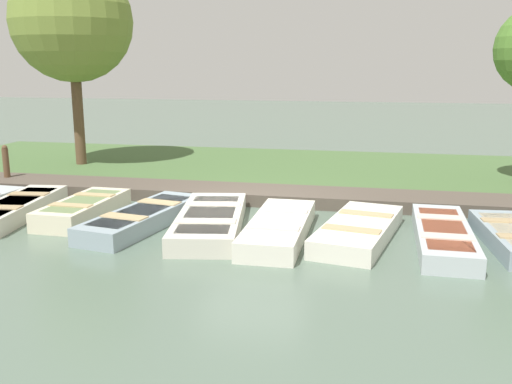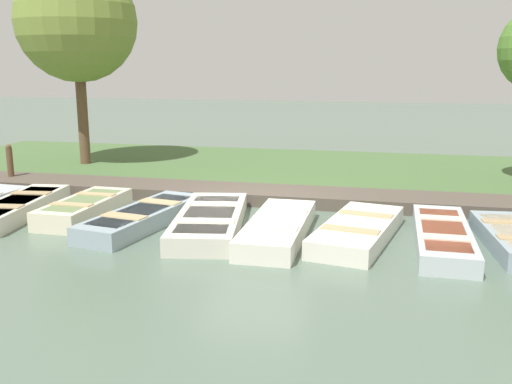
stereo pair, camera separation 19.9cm
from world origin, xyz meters
TOP-DOWN VIEW (x-y plane):
  - ground_plane at (0.00, 0.00)m, footprint 80.00×80.00m
  - shore_bank at (-5.00, 0.00)m, footprint 8.00×24.00m
  - dock_walkway at (-1.12, 0.00)m, footprint 1.40×18.66m
  - rowboat_1 at (1.50, -5.00)m, footprint 3.41×1.34m
  - rowboat_2 at (1.29, -3.48)m, footprint 2.65×1.06m
  - rowboat_3 at (1.60, -1.97)m, footprint 3.56×1.59m
  - rowboat_4 at (1.58, -0.53)m, footprint 3.74×1.83m
  - rowboat_5 at (1.79, 0.92)m, footprint 3.34×1.05m
  - rowboat_6 at (1.59, 2.44)m, footprint 3.32×1.75m
  - rowboat_7 at (1.60, 3.99)m, footprint 3.50×1.02m
  - mooring_post_near at (-1.19, -7.06)m, footprint 0.17×0.17m
  - park_tree_far_left at (-4.47, -6.65)m, footprint 3.74×3.74m

SIDE VIEW (x-z plane):
  - ground_plane at x=0.00m, z-range 0.00..0.00m
  - shore_bank at x=-5.00m, z-range 0.00..0.12m
  - dock_walkway at x=-1.12m, z-range 0.00..0.29m
  - rowboat_7 at x=1.60m, z-range 0.00..0.36m
  - rowboat_6 at x=1.59m, z-range 0.00..0.37m
  - rowboat_3 at x=1.60m, z-range 0.00..0.38m
  - rowboat_4 at x=1.58m, z-range 0.00..0.39m
  - rowboat_5 at x=1.79m, z-range 0.00..0.39m
  - rowboat_1 at x=1.50m, z-range 0.00..0.39m
  - rowboat_2 at x=1.29m, z-range 0.00..0.43m
  - mooring_post_near at x=-1.19m, z-range 0.01..1.18m
  - park_tree_far_left at x=-4.47m, z-range 1.34..7.80m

